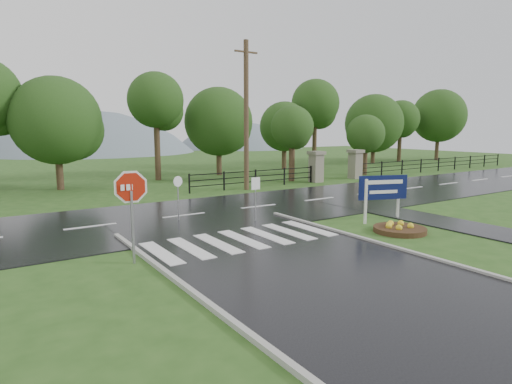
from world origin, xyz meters
TOP-DOWN VIEW (x-y plane):
  - ground at (0.00, 0.00)m, footprint 120.00×120.00m
  - main_road at (0.00, 10.00)m, footprint 90.00×8.00m
  - walkway at (8.50, 4.00)m, footprint 2.20×11.00m
  - crosswalk at (0.00, 5.00)m, footprint 6.50×2.80m
  - pillar_west at (13.00, 16.00)m, footprint 1.00×1.00m
  - pillar_east at (17.00, 16.00)m, footprint 1.00×1.00m
  - fence_west at (7.75, 16.00)m, footprint 9.58×0.08m
  - fence_east at (27.75, 16.00)m, footprint 20.58×0.08m
  - hills at (3.49, 65.00)m, footprint 102.00×48.00m
  - treeline at (1.00, 24.00)m, footprint 83.20×5.20m
  - stop_sign at (-3.96, 4.60)m, footprint 1.28×0.20m
  - estate_billboard at (6.63, 4.51)m, footprint 2.15×0.79m
  - flower_bed at (5.62, 2.79)m, footprint 1.95×1.95m
  - reg_sign_small at (2.03, 7.28)m, footprint 0.42×0.05m
  - reg_sign_round at (-0.60, 9.18)m, footprint 0.44×0.13m
  - utility_pole_east at (6.73, 15.50)m, footprint 1.64×0.31m
  - entrance_tree_left at (11.93, 17.50)m, footprint 3.16×3.16m
  - entrance_tree_right at (19.66, 17.50)m, footprint 3.17×3.17m

SIDE VIEW (x-z plane):
  - hills at x=3.49m, z-range -39.54..8.46m
  - ground at x=0.00m, z-range 0.00..0.00m
  - main_road at x=0.00m, z-range -0.02..0.02m
  - walkway at x=8.50m, z-range -0.02..0.02m
  - treeline at x=1.00m, z-range -5.00..5.00m
  - crosswalk at x=0.00m, z-range 0.05..0.07m
  - flower_bed at x=5.62m, z-range -0.05..0.34m
  - fence_west at x=7.75m, z-range 0.12..1.32m
  - fence_east at x=27.75m, z-range 0.14..1.34m
  - pillar_west at x=13.00m, z-range 0.06..2.30m
  - pillar_east at x=17.00m, z-range 0.06..2.30m
  - reg_sign_round at x=-0.60m, z-range 0.28..2.21m
  - estate_billboard at x=6.63m, z-range 0.37..2.31m
  - reg_sign_small at x=2.03m, z-range 0.42..2.30m
  - stop_sign at x=-3.96m, z-range 0.55..3.45m
  - entrance_tree_right at x=19.66m, z-range 0.88..5.87m
  - entrance_tree_left at x=11.93m, z-range 1.14..6.69m
  - utility_pole_east at x=6.73m, z-range 0.08..9.28m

